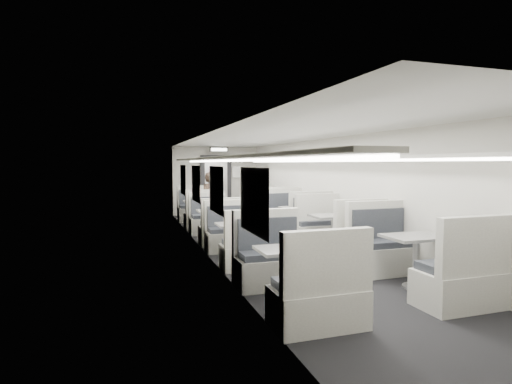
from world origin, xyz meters
TOP-DOWN VIEW (x-y plane):
  - room at (0.00, 0.00)m, footprint 3.24×12.24m
  - booth_left_a at (-1.00, 3.73)m, footprint 1.02×2.08m
  - booth_left_b at (-1.00, 1.46)m, footprint 0.98×1.99m
  - booth_left_c at (-1.00, -0.67)m, footprint 0.97×1.96m
  - booth_left_d at (-1.00, -3.25)m, footprint 1.04×2.11m
  - booth_right_a at (1.00, 3.17)m, footprint 1.08×2.19m
  - booth_right_b at (1.00, 0.97)m, footprint 1.06×2.16m
  - booth_right_c at (1.00, -0.75)m, footprint 1.09×2.21m
  - booth_right_d at (1.00, -3.19)m, footprint 1.10×2.22m
  - passenger at (-0.80, 2.86)m, footprint 0.62×0.45m
  - window_a at (-1.49, 3.40)m, footprint 0.02×1.18m
  - window_b at (-1.49, 1.20)m, footprint 0.02×1.18m
  - window_c at (-1.49, -1.00)m, footprint 0.02×1.18m
  - window_d at (-1.49, -3.20)m, footprint 0.02×1.18m
  - luggage_rack_left at (-1.24, -0.30)m, footprint 0.46×10.40m
  - luggage_rack_right at (1.24, -0.30)m, footprint 0.46×10.40m
  - vestibule_door at (0.00, 5.93)m, footprint 1.10×0.13m
  - exit_sign at (0.00, 5.44)m, footprint 0.62×0.12m
  - wall_notice at (0.75, 5.92)m, footprint 0.32×0.02m

SIDE VIEW (x-z plane):
  - booth_left_c at x=-1.00m, z-range -0.17..0.87m
  - booth_left_b at x=-1.00m, z-range -0.18..0.89m
  - booth_left_a at x=-1.00m, z-range -0.18..0.93m
  - booth_left_d at x=-1.00m, z-range -0.19..0.94m
  - booth_right_b at x=1.00m, z-range -0.19..0.96m
  - booth_right_a at x=1.00m, z-range -0.19..0.98m
  - booth_right_c at x=1.00m, z-range -0.20..0.99m
  - booth_right_d at x=1.00m, z-range -0.20..0.99m
  - passenger at x=-0.80m, z-range 0.00..1.57m
  - vestibule_door at x=0.00m, z-range -0.01..2.09m
  - room at x=0.00m, z-range -0.12..2.52m
  - window_a at x=-1.49m, z-range 0.93..1.77m
  - window_b at x=-1.49m, z-range 0.93..1.77m
  - window_c at x=-1.49m, z-range 0.93..1.77m
  - window_d at x=-1.49m, z-range 0.93..1.77m
  - wall_notice at x=0.75m, z-range 1.30..1.70m
  - luggage_rack_left at x=-1.24m, z-range 1.87..1.96m
  - luggage_rack_right at x=1.24m, z-range 1.87..1.96m
  - exit_sign at x=0.00m, z-range 2.20..2.36m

